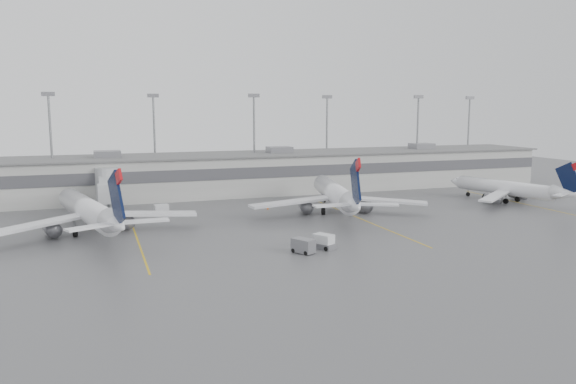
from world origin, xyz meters
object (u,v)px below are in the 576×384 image
object	(u,v)px
jet_mid_right	(336,194)
baggage_tug	(324,243)
jet_far_right	(510,188)
jet_mid_left	(90,211)

from	to	relation	value
jet_mid_right	baggage_tug	xyz separation A→B (m)	(-11.15, -21.01, -2.64)
jet_far_right	baggage_tug	world-z (taller)	jet_far_right
jet_far_right	baggage_tug	xyz separation A→B (m)	(-46.66, -20.75, -2.01)
baggage_tug	jet_far_right	bearing A→B (deg)	-5.92
jet_mid_left	jet_mid_right	distance (m)	38.99
jet_mid_left	jet_far_right	bearing A→B (deg)	-11.55
jet_mid_right	jet_far_right	size ratio (longest dim) A/B	1.24
jet_mid_right	baggage_tug	distance (m)	23.93
jet_mid_left	baggage_tug	bearing A→B (deg)	-46.87
jet_mid_left	jet_far_right	xyz separation A→B (m)	(74.41, 2.41, -0.60)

